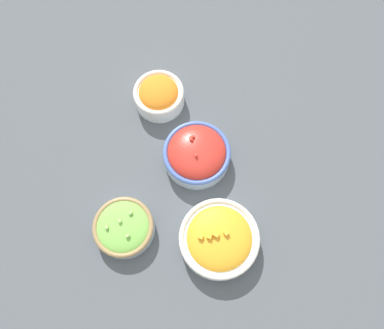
{
  "coord_description": "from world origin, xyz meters",
  "views": [
    {
      "loc": [
        -0.27,
        -0.12,
        0.89
      ],
      "look_at": [
        0.0,
        0.0,
        0.03
      ],
      "focal_mm": 35.0,
      "sensor_mm": 36.0,
      "label": 1
    }
  ],
  "objects_px": {
    "bowl_cherry_tomatoes": "(196,154)",
    "bowl_carrots": "(159,95)",
    "bowl_squash": "(219,239)",
    "bowl_lettuce": "(124,227)"
  },
  "relations": [
    {
      "from": "bowl_lettuce",
      "to": "bowl_carrots",
      "type": "xyz_separation_m",
      "value": [
        0.34,
        0.07,
        0.01
      ]
    },
    {
      "from": "bowl_cherry_tomatoes",
      "to": "bowl_carrots",
      "type": "distance_m",
      "value": 0.19
    },
    {
      "from": "bowl_cherry_tomatoes",
      "to": "bowl_squash",
      "type": "bearing_deg",
      "value": -142.58
    },
    {
      "from": "bowl_lettuce",
      "to": "bowl_squash",
      "type": "xyz_separation_m",
      "value": [
        0.06,
        -0.21,
        0.01
      ]
    },
    {
      "from": "bowl_squash",
      "to": "bowl_carrots",
      "type": "height_order",
      "value": "bowl_squash"
    },
    {
      "from": "bowl_lettuce",
      "to": "bowl_carrots",
      "type": "bearing_deg",
      "value": 11.46
    },
    {
      "from": "bowl_lettuce",
      "to": "bowl_squash",
      "type": "distance_m",
      "value": 0.22
    },
    {
      "from": "bowl_lettuce",
      "to": "bowl_carrots",
      "type": "distance_m",
      "value": 0.35
    },
    {
      "from": "bowl_cherry_tomatoes",
      "to": "bowl_carrots",
      "type": "xyz_separation_m",
      "value": [
        0.11,
        0.15,
        0.0
      ]
    },
    {
      "from": "bowl_squash",
      "to": "bowl_carrots",
      "type": "xyz_separation_m",
      "value": [
        0.28,
        0.28,
        0.0
      ]
    }
  ]
}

